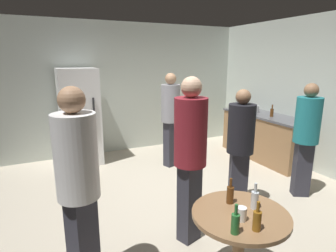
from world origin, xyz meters
The scene contains 19 objects.
ground_plane centered at (0.00, 0.00, -0.05)m, with size 5.20×5.20×0.10m, color #B2A893.
wall_back centered at (0.00, 2.63, 1.35)m, with size 5.32×0.06×2.70m, color beige.
wall_side_right centered at (2.63, 0.00, 1.35)m, with size 0.06×5.20×2.70m, color beige.
refrigerator centered at (-1.06, 2.20, 0.90)m, with size 0.70×0.68×1.80m.
kitchen_counter centered at (2.28, 0.89, 0.45)m, with size 0.64×1.89×0.90m.
kettle centered at (2.23, 1.14, 0.97)m, with size 0.24×0.17×0.18m.
wine_bottle_on_counter centered at (2.27, 1.56, 1.02)m, with size 0.08×0.08×0.31m.
beer_bottle_on_counter centered at (2.22, 0.67, 0.98)m, with size 0.06×0.06×0.23m.
foreground_table centered at (-0.33, -1.55, 0.63)m, with size 0.80×0.80×0.73m.
beer_bottle_amber centered at (-0.38, -1.79, 0.82)m, with size 0.06×0.06×0.23m.
beer_bottle_brown centered at (-0.31, -1.38, 0.82)m, with size 0.06×0.06×0.23m.
beer_bottle_green centered at (-0.55, -1.75, 0.82)m, with size 0.06×0.06×0.23m.
beer_bottle_clear centered at (-0.18, -1.55, 0.82)m, with size 0.06×0.06×0.23m.
plastic_cup_white centered at (-0.40, -1.64, 0.79)m, with size 0.08×0.08×0.11m, color white.
person_in_teal_shirt centered at (1.64, -0.56, 0.96)m, with size 0.46×0.46×1.64m.
person_in_maroon_shirt centered at (-0.37, -0.77, 1.06)m, with size 0.43×0.43×1.80m.
person_in_gray_shirt centered at (0.41, 1.31, 1.01)m, with size 0.43×0.43×1.72m.
person_in_white_shirt centered at (-1.52, -0.98, 1.04)m, with size 0.47×0.47×1.77m.
person_in_black_shirt centered at (0.55, -0.46, 0.93)m, with size 0.45×0.45×1.60m.
Camera 1 is at (-1.75, -3.16, 1.97)m, focal length 29.87 mm.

